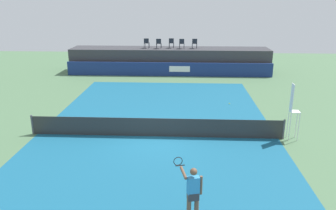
{
  "coord_description": "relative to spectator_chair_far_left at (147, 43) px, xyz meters",
  "views": [
    {
      "loc": [
        1.36,
        -15.18,
        6.51
      ],
      "look_at": [
        0.5,
        2.0,
        1.0
      ],
      "focal_mm": 35.57,
      "sensor_mm": 36.0,
      "label": 1
    }
  ],
  "objects": [
    {
      "name": "ground_plane",
      "position": [
        2.1,
        -12.18,
        -2.69
      ],
      "size": [
        48.0,
        48.0,
        0.0
      ],
      "primitive_type": "plane",
      "color": "#4C704C"
    },
    {
      "name": "court_inner",
      "position": [
        2.1,
        -15.18,
        -2.69
      ],
      "size": [
        12.0,
        22.0,
        0.0
      ],
      "primitive_type": "cube",
      "color": "#16597A",
      "rests_on": "ground"
    },
    {
      "name": "sponsor_wall",
      "position": [
        2.1,
        -1.68,
        -2.09
      ],
      "size": [
        18.0,
        0.22,
        1.2
      ],
      "color": "navy",
      "rests_on": "ground"
    },
    {
      "name": "spectator_platform",
      "position": [
        2.1,
        0.12,
        -1.59
      ],
      "size": [
        18.0,
        2.8,
        2.2
      ],
      "primitive_type": "cube",
      "color": "#38383D",
      "rests_on": "ground"
    },
    {
      "name": "spectator_chair_far_left",
      "position": [
        0.0,
        0.0,
        0.0
      ],
      "size": [
        0.48,
        0.48,
        0.89
      ],
      "color": "#1E232D",
      "rests_on": "spectator_platform"
    },
    {
      "name": "spectator_chair_left",
      "position": [
        1.12,
        -0.21,
        0.0
      ],
      "size": [
        0.45,
        0.45,
        0.89
      ],
      "color": "#1E232D",
      "rests_on": "spectator_platform"
    },
    {
      "name": "spectator_chair_center",
      "position": [
        2.25,
        0.17,
        0.0
      ],
      "size": [
        0.45,
        0.45,
        0.89
      ],
      "color": "#1E232D",
      "rests_on": "spectator_platform"
    },
    {
      "name": "spectator_chair_right",
      "position": [
        3.2,
        -0.18,
        0.0
      ],
      "size": [
        0.46,
        0.46,
        0.89
      ],
      "color": "#1E232D",
      "rests_on": "spectator_platform"
    },
    {
      "name": "spectator_chair_far_right",
      "position": [
        4.35,
        -0.04,
        0.0
      ],
      "size": [
        0.45,
        0.45,
        0.89
      ],
      "color": "#1E232D",
      "rests_on": "spectator_platform"
    },
    {
      "name": "umpire_chair",
      "position": [
        8.61,
        -15.17,
        -1.11
      ],
      "size": [
        0.46,
        0.46,
        2.76
      ],
      "color": "white",
      "rests_on": "ground"
    },
    {
      "name": "tennis_net",
      "position": [
        2.1,
        -15.18,
        -2.22
      ],
      "size": [
        12.4,
        0.02,
        0.95
      ],
      "primitive_type": "cube",
      "color": "#2D2D2D",
      "rests_on": "ground"
    },
    {
      "name": "net_post_near",
      "position": [
        -4.1,
        -15.18,
        -2.19
      ],
      "size": [
        0.1,
        0.1,
        1.0
      ],
      "primitive_type": "cylinder",
      "color": "#4C4C51",
      "rests_on": "ground"
    },
    {
      "name": "net_post_far",
      "position": [
        8.3,
        -15.18,
        -2.19
      ],
      "size": [
        0.1,
        0.1,
        1.0
      ],
      "primitive_type": "cylinder",
      "color": "#4C4C51",
      "rests_on": "ground"
    },
    {
      "name": "tennis_player",
      "position": [
        3.77,
        -21.59,
        -1.73
      ],
      "size": [
        0.91,
        1.11,
        1.77
      ],
      "color": "white",
      "rests_on": "court_inner"
    },
    {
      "name": "tennis_ball",
      "position": [
        6.41,
        -9.67,
        -2.66
      ],
      "size": [
        0.07,
        0.07,
        0.07
      ],
      "primitive_type": "sphere",
      "color": "#D8EA33",
      "rests_on": "court_inner"
    }
  ]
}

